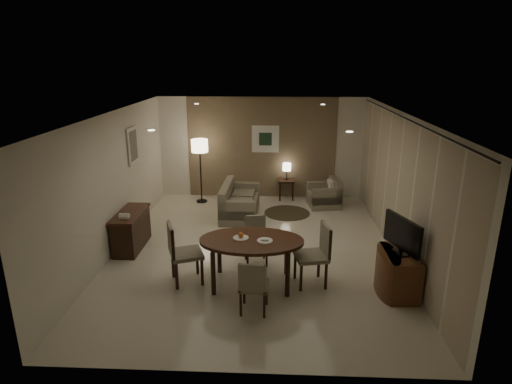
{
  "coord_description": "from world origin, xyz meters",
  "views": [
    {
      "loc": [
        0.37,
        -7.79,
        3.68
      ],
      "look_at": [
        0.0,
        0.2,
        1.15
      ],
      "focal_mm": 30.0,
      "sensor_mm": 36.0,
      "label": 1
    }
  ],
  "objects_px": {
    "chair_near": "(254,285)",
    "chair_right": "(311,255)",
    "console_desk": "(131,230)",
    "armchair": "(324,193)",
    "chair_left": "(187,253)",
    "side_table": "(286,189)",
    "chair_far": "(256,241)",
    "sofa": "(240,200)",
    "dining_table": "(252,262)",
    "tv_cabinet": "(399,273)",
    "floor_lamp": "(201,171)"
  },
  "relations": [
    {
      "from": "chair_near",
      "to": "chair_right",
      "type": "xyz_separation_m",
      "value": [
        0.91,
        0.85,
        0.09
      ]
    },
    {
      "from": "console_desk",
      "to": "armchair",
      "type": "distance_m",
      "value": 4.94
    },
    {
      "from": "chair_left",
      "to": "side_table",
      "type": "height_order",
      "value": "chair_left"
    },
    {
      "from": "chair_near",
      "to": "side_table",
      "type": "xyz_separation_m",
      "value": [
        0.6,
        5.37,
        -0.16
      ]
    },
    {
      "from": "chair_right",
      "to": "armchair",
      "type": "distance_m",
      "value": 4.07
    },
    {
      "from": "chair_near",
      "to": "armchair",
      "type": "height_order",
      "value": "chair_near"
    },
    {
      "from": "chair_far",
      "to": "chair_left",
      "type": "bearing_deg",
      "value": -156.77
    },
    {
      "from": "chair_near",
      "to": "sofa",
      "type": "relative_size",
      "value": 0.53
    },
    {
      "from": "chair_near",
      "to": "chair_right",
      "type": "distance_m",
      "value": 1.24
    },
    {
      "from": "dining_table",
      "to": "side_table",
      "type": "xyz_separation_m",
      "value": [
        0.68,
        4.57,
        -0.13
      ]
    },
    {
      "from": "console_desk",
      "to": "chair_left",
      "type": "distance_m",
      "value": 1.91
    },
    {
      "from": "tv_cabinet",
      "to": "sofa",
      "type": "distance_m",
      "value": 4.5
    },
    {
      "from": "chair_far",
      "to": "sofa",
      "type": "height_order",
      "value": "chair_far"
    },
    {
      "from": "tv_cabinet",
      "to": "sofa",
      "type": "bearing_deg",
      "value": 129.66
    },
    {
      "from": "chair_far",
      "to": "chair_right",
      "type": "distance_m",
      "value": 1.19
    },
    {
      "from": "chair_far",
      "to": "console_desk",
      "type": "bearing_deg",
      "value": 157.82
    },
    {
      "from": "chair_right",
      "to": "floor_lamp",
      "type": "distance_m",
      "value": 4.93
    },
    {
      "from": "console_desk",
      "to": "floor_lamp",
      "type": "relative_size",
      "value": 0.72
    },
    {
      "from": "chair_near",
      "to": "tv_cabinet",
      "type": "bearing_deg",
      "value": -160.56
    },
    {
      "from": "chair_far",
      "to": "sofa",
      "type": "bearing_deg",
      "value": 91.86
    },
    {
      "from": "chair_near",
      "to": "console_desk",
      "type": "bearing_deg",
      "value": -35.6
    },
    {
      "from": "armchair",
      "to": "floor_lamp",
      "type": "height_order",
      "value": "floor_lamp"
    },
    {
      "from": "floor_lamp",
      "to": "side_table",
      "type": "bearing_deg",
      "value": 8.12
    },
    {
      "from": "armchair",
      "to": "chair_left",
      "type": "bearing_deg",
      "value": -42.32
    },
    {
      "from": "chair_far",
      "to": "chair_left",
      "type": "xyz_separation_m",
      "value": [
        -1.14,
        -0.73,
        0.09
      ]
    },
    {
      "from": "tv_cabinet",
      "to": "console_desk",
      "type": "bearing_deg",
      "value": 162.95
    },
    {
      "from": "chair_far",
      "to": "tv_cabinet",
      "type": "bearing_deg",
      "value": -30.89
    },
    {
      "from": "side_table",
      "to": "chair_far",
      "type": "bearing_deg",
      "value": -99.58
    },
    {
      "from": "dining_table",
      "to": "side_table",
      "type": "bearing_deg",
      "value": 81.51
    },
    {
      "from": "chair_left",
      "to": "floor_lamp",
      "type": "xyz_separation_m",
      "value": [
        -0.47,
        4.22,
        0.31
      ]
    },
    {
      "from": "chair_near",
      "to": "side_table",
      "type": "distance_m",
      "value": 5.41
    },
    {
      "from": "console_desk",
      "to": "tv_cabinet",
      "type": "distance_m",
      "value": 5.11
    },
    {
      "from": "tv_cabinet",
      "to": "chair_right",
      "type": "relative_size",
      "value": 0.86
    },
    {
      "from": "chair_near",
      "to": "chair_right",
      "type": "height_order",
      "value": "chair_right"
    },
    {
      "from": "chair_near",
      "to": "chair_far",
      "type": "relative_size",
      "value": 1.0
    },
    {
      "from": "console_desk",
      "to": "chair_right",
      "type": "height_order",
      "value": "chair_right"
    },
    {
      "from": "sofa",
      "to": "chair_left",
      "type": "bearing_deg",
      "value": 170.72
    },
    {
      "from": "chair_left",
      "to": "armchair",
      "type": "xyz_separation_m",
      "value": [
        2.73,
        4.02,
        -0.17
      ]
    },
    {
      "from": "chair_near",
      "to": "side_table",
      "type": "relative_size",
      "value": 1.6
    },
    {
      "from": "console_desk",
      "to": "tv_cabinet",
      "type": "bearing_deg",
      "value": -17.05
    },
    {
      "from": "dining_table",
      "to": "chair_near",
      "type": "relative_size",
      "value": 1.98
    },
    {
      "from": "console_desk",
      "to": "side_table",
      "type": "distance_m",
      "value": 4.53
    },
    {
      "from": "tv_cabinet",
      "to": "chair_left",
      "type": "bearing_deg",
      "value": 176.75
    },
    {
      "from": "chair_near",
      "to": "sofa",
      "type": "bearing_deg",
      "value": -78.24
    },
    {
      "from": "tv_cabinet",
      "to": "chair_left",
      "type": "distance_m",
      "value": 3.51
    },
    {
      "from": "armchair",
      "to": "floor_lamp",
      "type": "distance_m",
      "value": 3.24
    },
    {
      "from": "chair_right",
      "to": "armchair",
      "type": "xyz_separation_m",
      "value": [
        0.65,
        4.01,
        -0.17
      ]
    },
    {
      "from": "chair_far",
      "to": "side_table",
      "type": "distance_m",
      "value": 3.86
    },
    {
      "from": "chair_left",
      "to": "chair_right",
      "type": "bearing_deg",
      "value": -110.58
    },
    {
      "from": "chair_far",
      "to": "chair_left",
      "type": "distance_m",
      "value": 1.36
    }
  ]
}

